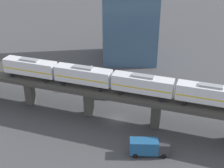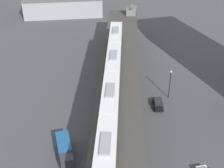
% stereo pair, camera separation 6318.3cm
% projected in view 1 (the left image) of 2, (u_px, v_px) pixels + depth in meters
% --- Properties ---
extents(ground_plane, '(400.00, 400.00, 0.00)m').
position_uv_depth(ground_plane, '(117.00, 120.00, 68.20)').
color(ground_plane, '#424244').
extents(elevated_viaduct, '(35.44, 90.32, 7.82)m').
position_uv_depth(elevated_viaduct, '(118.00, 93.00, 65.11)').
color(elevated_viaduct, '#393733').
rests_on(elevated_viaduct, ground).
extents(subway_train, '(17.52, 48.37, 4.45)m').
position_uv_depth(subway_train, '(112.00, 79.00, 62.50)').
color(subway_train, silver).
rests_on(subway_train, elevated_viaduct).
extents(street_car_white, '(2.13, 4.49, 1.89)m').
position_uv_depth(street_car_white, '(187.00, 95.00, 76.07)').
color(street_car_white, silver).
rests_on(street_car_white, ground).
extents(street_car_black, '(2.86, 4.71, 1.89)m').
position_uv_depth(street_car_black, '(102.00, 94.00, 76.58)').
color(street_car_black, black).
rests_on(street_car_black, ground).
extents(street_car_silver, '(2.33, 4.57, 1.89)m').
position_uv_depth(street_car_silver, '(221.00, 96.00, 75.84)').
color(street_car_silver, '#B7BABF').
rests_on(street_car_silver, ground).
extents(delivery_truck, '(2.42, 7.20, 3.20)m').
position_uv_depth(delivery_truck, '(149.00, 147.00, 57.01)').
color(delivery_truck, '#333338').
rests_on(delivery_truck, ground).
extents(street_lamp, '(0.44, 0.44, 6.94)m').
position_uv_depth(street_lamp, '(92.00, 76.00, 78.50)').
color(street_lamp, black).
rests_on(street_lamp, ground).
extents(office_tower, '(16.00, 16.00, 36.00)m').
position_uv_depth(office_tower, '(131.00, 1.00, 92.04)').
color(office_tower, '#3D5B7A').
rests_on(office_tower, ground).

